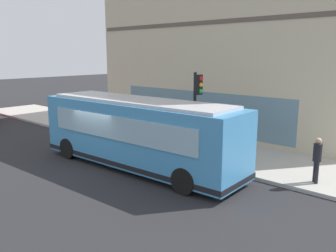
{
  "coord_description": "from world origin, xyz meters",
  "views": [
    {
      "loc": [
        -9.67,
        -12.36,
        4.96
      ],
      "look_at": [
        2.37,
        -1.73,
        1.67
      ],
      "focal_mm": 37.39,
      "sensor_mm": 36.0,
      "label": 1
    }
  ],
  "objects_px": {
    "traffic_light_near_corner": "(197,99)",
    "pedestrian_near_building_entrance": "(82,114)",
    "fire_hydrant": "(162,132)",
    "pedestrian_by_light_pole": "(70,113)",
    "city_bus_nearside": "(138,133)",
    "pedestrian_near_hydrant": "(317,157)"
  },
  "relations": [
    {
      "from": "traffic_light_near_corner",
      "to": "pedestrian_near_building_entrance",
      "type": "distance_m",
      "value": 10.4
    },
    {
      "from": "fire_hydrant",
      "to": "pedestrian_by_light_pole",
      "type": "xyz_separation_m",
      "value": [
        -1.57,
        7.01,
        0.58
      ]
    },
    {
      "from": "traffic_light_near_corner",
      "to": "pedestrian_near_hydrant",
      "type": "height_order",
      "value": "traffic_light_near_corner"
    },
    {
      "from": "traffic_light_near_corner",
      "to": "pedestrian_by_light_pole",
      "type": "relative_size",
      "value": 2.44
    },
    {
      "from": "traffic_light_near_corner",
      "to": "pedestrian_near_hydrant",
      "type": "xyz_separation_m",
      "value": [
        0.54,
        -5.28,
        -1.79
      ]
    },
    {
      "from": "pedestrian_by_light_pole",
      "to": "pedestrian_near_building_entrance",
      "type": "distance_m",
      "value": 0.9
    },
    {
      "from": "traffic_light_near_corner",
      "to": "fire_hydrant",
      "type": "bearing_deg",
      "value": 63.3
    },
    {
      "from": "city_bus_nearside",
      "to": "fire_hydrant",
      "type": "relative_size",
      "value": 13.68
    },
    {
      "from": "traffic_light_near_corner",
      "to": "fire_hydrant",
      "type": "xyz_separation_m",
      "value": [
        2.0,
        3.98,
        -2.45
      ]
    },
    {
      "from": "city_bus_nearside",
      "to": "pedestrian_by_light_pole",
      "type": "distance_m",
      "value": 9.94
    },
    {
      "from": "city_bus_nearside",
      "to": "pedestrian_near_building_entrance",
      "type": "relative_size",
      "value": 6.49
    },
    {
      "from": "fire_hydrant",
      "to": "pedestrian_near_hydrant",
      "type": "distance_m",
      "value": 9.4
    },
    {
      "from": "city_bus_nearside",
      "to": "fire_hydrant",
      "type": "distance_m",
      "value": 5.13
    },
    {
      "from": "pedestrian_near_hydrant",
      "to": "pedestrian_near_building_entrance",
      "type": "bearing_deg",
      "value": 88.97
    },
    {
      "from": "traffic_light_near_corner",
      "to": "fire_hydrant",
      "type": "height_order",
      "value": "traffic_light_near_corner"
    },
    {
      "from": "fire_hydrant",
      "to": "pedestrian_by_light_pole",
      "type": "relative_size",
      "value": 0.45
    },
    {
      "from": "fire_hydrant",
      "to": "pedestrian_near_building_entrance",
      "type": "bearing_deg",
      "value": 100.85
    },
    {
      "from": "pedestrian_near_hydrant",
      "to": "pedestrian_near_building_entrance",
      "type": "height_order",
      "value": "pedestrian_near_hydrant"
    },
    {
      "from": "city_bus_nearside",
      "to": "fire_hydrant",
      "type": "bearing_deg",
      "value": 30.14
    },
    {
      "from": "city_bus_nearside",
      "to": "pedestrian_near_hydrant",
      "type": "distance_m",
      "value": 7.34
    },
    {
      "from": "fire_hydrant",
      "to": "pedestrian_near_building_entrance",
      "type": "height_order",
      "value": "pedestrian_near_building_entrance"
    },
    {
      "from": "pedestrian_near_building_entrance",
      "to": "city_bus_nearside",
      "type": "bearing_deg",
      "value": -109.88
    }
  ]
}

